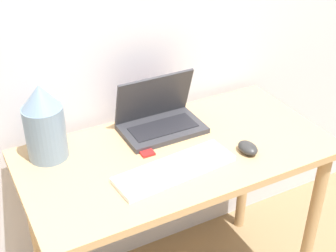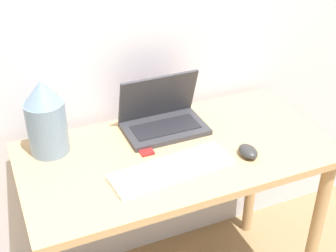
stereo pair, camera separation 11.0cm
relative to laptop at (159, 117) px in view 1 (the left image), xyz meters
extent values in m
cube|color=tan|center=(-0.01, -0.16, -0.06)|extent=(1.12, 0.58, 0.03)
cylinder|color=tan|center=(0.50, -0.40, -0.45)|extent=(0.05, 0.05, 0.75)
cylinder|color=tan|center=(-0.52, 0.07, -0.45)|extent=(0.05, 0.05, 0.75)
cylinder|color=tan|center=(0.50, 0.07, -0.45)|extent=(0.05, 0.05, 0.75)
cube|color=#333338|center=(0.00, -0.02, -0.04)|extent=(0.31, 0.20, 0.02)
cube|color=black|center=(0.00, -0.03, -0.03)|extent=(0.25, 0.11, 0.00)
cube|color=#333338|center=(0.00, 0.04, 0.07)|extent=(0.31, 0.07, 0.20)
cube|color=black|center=(0.00, 0.05, 0.07)|extent=(0.27, 0.05, 0.16)
cube|color=white|center=(-0.08, -0.27, -0.04)|extent=(0.43, 0.17, 0.02)
cube|color=silver|center=(-0.08, -0.27, -0.03)|extent=(0.40, 0.14, 0.00)
ellipsoid|color=#2D2D2D|center=(0.20, -0.29, -0.03)|extent=(0.06, 0.09, 0.04)
cylinder|color=slate|center=(-0.43, 0.01, 0.05)|extent=(0.14, 0.14, 0.20)
cone|color=slate|center=(-0.43, 0.01, 0.19)|extent=(0.13, 0.13, 0.08)
cube|color=red|center=(-0.12, -0.13, -0.04)|extent=(0.05, 0.07, 0.01)
camera|label=1|loc=(-0.69, -1.38, 0.91)|focal=50.00mm
camera|label=2|loc=(-0.59, -1.43, 0.91)|focal=50.00mm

